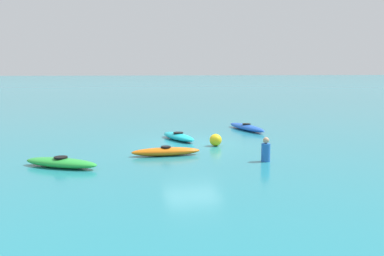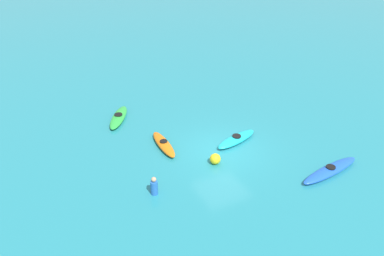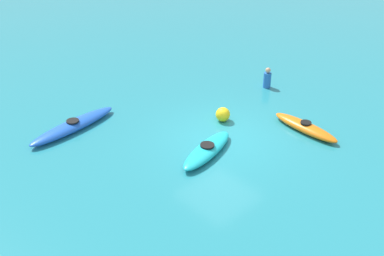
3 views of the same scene
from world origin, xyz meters
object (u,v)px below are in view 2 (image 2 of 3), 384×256
kayak_blue (330,170)px  kayak_cyan (236,139)px  buoy_yellow (215,159)px  kayak_orange (164,144)px  person_near_shore (154,187)px  kayak_green (119,117)px

kayak_blue → kayak_cyan: bearing=29.1°
kayak_blue → buoy_yellow: (3.10, 4.38, 0.10)m
kayak_orange → kayak_cyan: size_ratio=0.96×
kayak_blue → buoy_yellow: size_ratio=6.86×
kayak_orange → person_near_shore: 3.80m
kayak_green → person_near_shore: size_ratio=3.06×
kayak_orange → kayak_blue: size_ratio=0.73×
buoy_yellow → person_near_shore: (-0.81, 3.49, 0.12)m
kayak_blue → person_near_shore: bearing=73.8°
buoy_yellow → kayak_green: bearing=23.7°
kayak_cyan → kayak_blue: bearing=-150.9°
kayak_orange → kayak_blue: same height
kayak_green → buoy_yellow: buoy_yellow is taller
kayak_orange → kayak_cyan: same height
kayak_orange → person_near_shore: bearing=150.3°
person_near_shore → kayak_green: bearing=-5.9°
kayak_orange → buoy_yellow: (-2.48, -1.61, 0.10)m
kayak_blue → person_near_shore: size_ratio=4.12×
kayak_cyan → buoy_yellow: 2.33m
kayak_orange → kayak_green: same height
person_near_shore → buoy_yellow: bearing=-76.9°
kayak_green → person_near_shore: (-7.08, 0.74, 0.22)m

